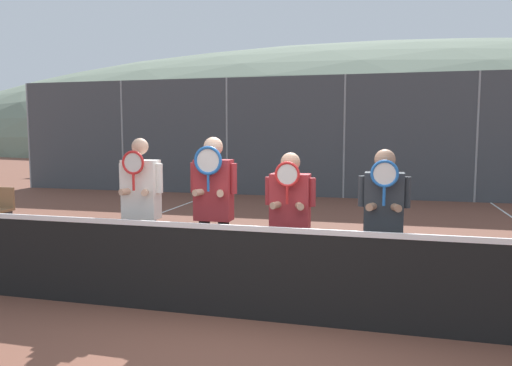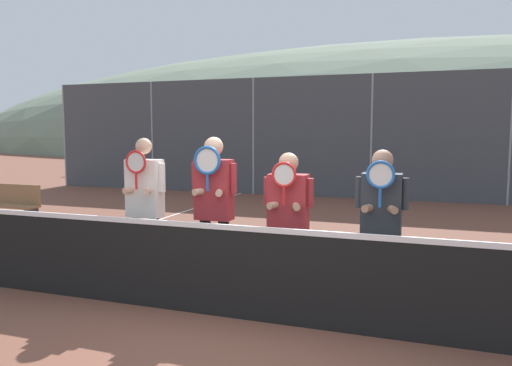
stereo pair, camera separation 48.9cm
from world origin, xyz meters
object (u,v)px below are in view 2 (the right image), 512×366
(player_leftmost, at_px, (145,201))
(player_rightmost, at_px, (381,219))
(car_center, at_px, (484,163))
(bench_courtside, at_px, (3,203))
(car_left_of_center, at_px, (340,159))
(player_center_right, at_px, (288,214))
(car_far_left, at_px, (216,158))
(player_center_left, at_px, (214,201))

(player_leftmost, height_order, player_rightmost, player_leftmost)
(car_center, distance_m, bench_courtside, 14.01)
(player_rightmost, bearing_deg, car_left_of_center, 101.69)
(player_leftmost, bearing_deg, car_left_of_center, 89.25)
(player_center_right, height_order, bench_courtside, player_center_right)
(player_center_right, bearing_deg, player_rightmost, -3.75)
(car_far_left, bearing_deg, car_left_of_center, 2.85)
(player_leftmost, xyz_separation_m, car_left_of_center, (0.17, 12.78, -0.15))
(car_far_left, relative_size, bench_courtside, 2.48)
(player_center_left, distance_m, bench_courtside, 6.42)
(player_center_left, xyz_separation_m, car_far_left, (-5.54, 12.48, -0.22))
(player_center_right, bearing_deg, player_center_left, 178.93)
(car_left_of_center, bearing_deg, player_center_left, -86.73)
(player_center_left, bearing_deg, bench_courtside, 156.69)
(player_center_left, height_order, car_center, player_center_left)
(player_center_left, height_order, bench_courtside, player_center_left)
(player_center_left, relative_size, car_center, 0.46)
(player_rightmost, height_order, bench_courtside, player_rightmost)
(player_rightmost, xyz_separation_m, car_far_left, (-7.46, 12.56, -0.14))
(player_center_right, relative_size, car_center, 0.41)
(player_center_right, distance_m, car_far_left, 14.06)
(player_center_left, bearing_deg, player_leftmost, -175.71)
(player_center_right, relative_size, car_far_left, 0.40)
(player_center_right, bearing_deg, car_far_left, 117.29)
(car_far_left, bearing_deg, player_leftmost, -69.68)
(player_center_left, bearing_deg, car_far_left, 113.93)
(player_leftmost, distance_m, car_center, 13.46)
(player_center_left, height_order, car_far_left, player_center_left)
(player_leftmost, bearing_deg, player_rightmost, -0.33)
(car_center, bearing_deg, player_center_left, -107.79)
(player_rightmost, bearing_deg, bench_courtside, 161.47)
(player_center_left, distance_m, player_rightmost, 1.93)
(player_leftmost, relative_size, player_center_left, 0.99)
(car_left_of_center, height_order, car_center, car_left_of_center)
(player_center_left, distance_m, car_center, 13.10)
(player_center_right, relative_size, bench_courtside, 0.99)
(player_center_left, bearing_deg, player_center_right, -1.07)
(player_leftmost, height_order, player_center_left, player_center_left)
(player_center_left, distance_m, player_center_right, 0.91)
(player_leftmost, bearing_deg, car_center, 68.67)
(player_leftmost, relative_size, car_center, 0.45)
(player_leftmost, xyz_separation_m, car_center, (4.89, 12.53, -0.18))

